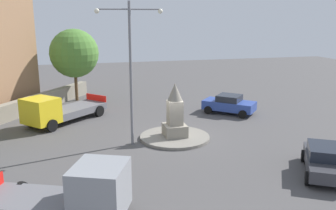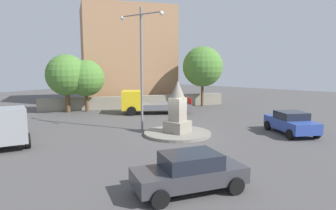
% 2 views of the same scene
% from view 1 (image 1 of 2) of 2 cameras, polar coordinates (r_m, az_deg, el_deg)
% --- Properties ---
extents(ground_plane, '(80.00, 80.00, 0.00)m').
position_cam_1_polar(ground_plane, '(23.24, 1.06, -5.26)').
color(ground_plane, '#4F4C4C').
extents(traffic_island, '(4.41, 4.41, 0.18)m').
position_cam_1_polar(traffic_island, '(23.21, 1.06, -5.05)').
color(traffic_island, gray).
rests_on(traffic_island, ground).
extents(monument, '(1.38, 1.38, 3.39)m').
position_cam_1_polar(monument, '(22.76, 1.08, -1.39)').
color(monument, gray).
rests_on(monument, traffic_island).
extents(streetlamp, '(3.83, 0.28, 8.40)m').
position_cam_1_polar(streetlamp, '(21.13, -5.90, 6.88)').
color(streetlamp, slate).
rests_on(streetlamp, ground).
extents(car_blue_passing, '(4.19, 4.05, 1.50)m').
position_cam_1_polar(car_blue_passing, '(29.33, 9.54, 0.16)').
color(car_blue_passing, '#2D479E').
rests_on(car_blue_passing, ground).
extents(car_dark_grey_parked_right, '(3.56, 4.40, 1.46)m').
position_cam_1_polar(car_dark_grey_parked_right, '(19.50, 23.28, -7.87)').
color(car_dark_grey_parked_right, '#38383D').
rests_on(car_dark_grey_parked_right, ground).
extents(truck_grey_waiting, '(5.91, 4.10, 2.29)m').
position_cam_1_polar(truck_grey_waiting, '(14.45, -14.03, -13.35)').
color(truck_grey_waiting, gray).
rests_on(truck_grey_waiting, ground).
extents(truck_yellow_parked_left, '(6.17, 5.93, 2.15)m').
position_cam_1_polar(truck_yellow_parked_left, '(27.23, -16.98, -0.83)').
color(truck_yellow_parked_left, yellow).
rests_on(truck_yellow_parked_left, ground).
extents(stone_boundary_wall, '(11.75, 16.53, 1.27)m').
position_cam_1_polar(stone_boundary_wall, '(29.75, -23.34, -0.88)').
color(stone_boundary_wall, gray).
rests_on(stone_boundary_wall, ground).
extents(tree_far_corner, '(4.35, 4.35, 6.50)m').
position_cam_1_polar(tree_far_corner, '(33.98, -14.47, 7.83)').
color(tree_far_corner, brown).
rests_on(tree_far_corner, ground).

